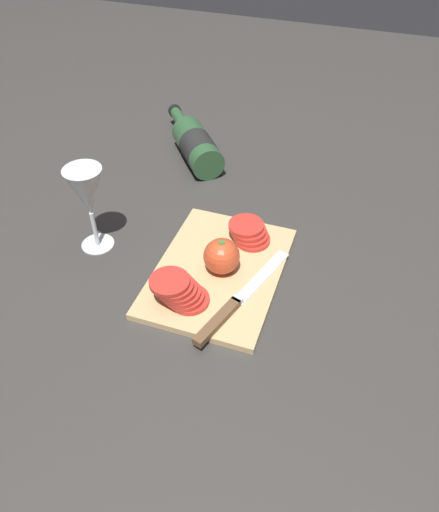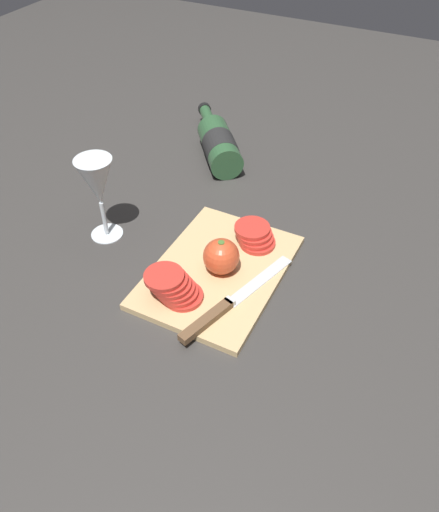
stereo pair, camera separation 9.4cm
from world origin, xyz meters
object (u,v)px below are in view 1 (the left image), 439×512
object	(u,v)px
wine_bottle	(196,145)
tomato_slice_stack_far	(179,291)
whole_tomato	(222,255)
tomato_slice_stack_near	(249,233)
wine_glass	(88,194)
knife	(228,311)

from	to	relation	value
wine_bottle	tomato_slice_stack_far	xyz separation A→B (m)	(-0.48, -0.15, -0.00)
whole_tomato	tomato_slice_stack_near	bearing A→B (deg)	-13.53
wine_glass	whole_tomato	distance (m)	0.28
knife	tomato_slice_stack_near	distance (m)	0.21
tomato_slice_stack_near	knife	bearing A→B (deg)	-174.01
knife	tomato_slice_stack_near	xyz separation A→B (m)	(0.20, 0.02, 0.01)
tomato_slice_stack_far	whole_tomato	bearing A→B (deg)	-24.11
wine_glass	tomato_slice_stack_far	size ratio (longest dim) A/B	1.78
wine_glass	knife	xyz separation A→B (m)	(-0.10, -0.32, -0.11)
tomato_slice_stack_far	knife	bearing A→B (deg)	-90.30
wine_glass	tomato_slice_stack_near	world-z (taller)	wine_glass
tomato_slice_stack_near	tomato_slice_stack_far	xyz separation A→B (m)	(-0.20, 0.07, 0.01)
wine_bottle	knife	bearing A→B (deg)	-153.13
wine_glass	tomato_slice_stack_far	distance (m)	0.26
wine_bottle	knife	world-z (taller)	wine_bottle
wine_bottle	wine_glass	size ratio (longest dim) A/B	1.50
tomato_slice_stack_near	wine_glass	bearing A→B (deg)	108.79
whole_tomato	tomato_slice_stack_near	xyz separation A→B (m)	(0.10, -0.02, -0.02)
wine_glass	knife	bearing A→B (deg)	-108.16
knife	tomato_slice_stack_far	bearing A→B (deg)	106.77
knife	tomato_slice_stack_far	distance (m)	0.09
wine_glass	whole_tomato	size ratio (longest dim) A/B	2.59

